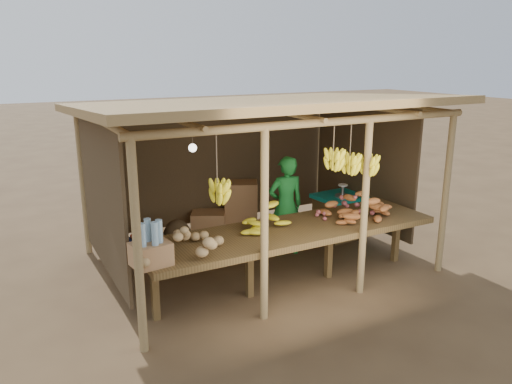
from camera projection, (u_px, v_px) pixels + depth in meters
name	position (u px, v px, depth m)	size (l,w,h in m)	color
ground	(256.00, 261.00, 7.33)	(60.00, 60.00, 0.00)	brown
stall_structure	(255.00, 132.00, 6.77)	(4.70, 3.50, 2.43)	#93784C
counter	(291.00, 233.00, 6.33)	(3.90, 1.05, 0.80)	brown
potato_heap	(173.00, 239.00, 5.41)	(1.13, 0.68, 0.37)	tan
sweet_potato_heap	(363.00, 204.00, 6.71)	(0.98, 0.59, 0.36)	#B1632D
onion_heap	(345.00, 203.00, 6.77)	(0.73, 0.44, 0.35)	#B15657
banana_pile	(270.00, 216.00, 6.23)	(0.68, 0.41, 0.35)	yellow
tomato_basin	(139.00, 244.00, 5.56)	(0.35, 0.35, 0.18)	navy
bottle_box	(151.00, 248.00, 5.15)	(0.43, 0.35, 0.49)	#A17248
vendor	(286.00, 206.00, 7.41)	(0.55, 0.36, 1.51)	#1A782B
tarp_crate	(340.00, 214.00, 8.23)	(0.83, 0.73, 0.94)	brown
carton_stack	(230.00, 213.00, 8.32)	(1.27, 0.62, 0.87)	#A17248
burlap_sacks	(164.00, 238.00, 7.47)	(0.88, 0.46, 0.62)	#493722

